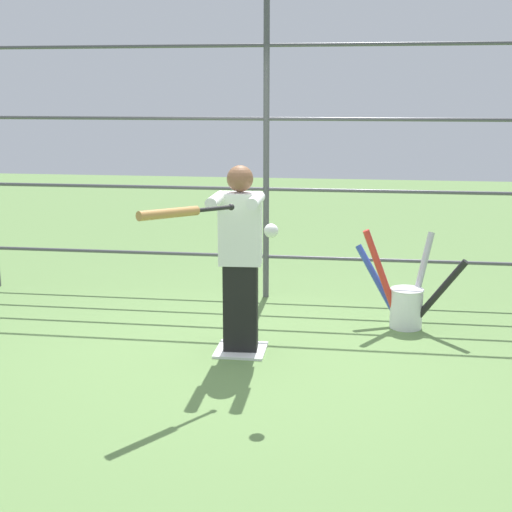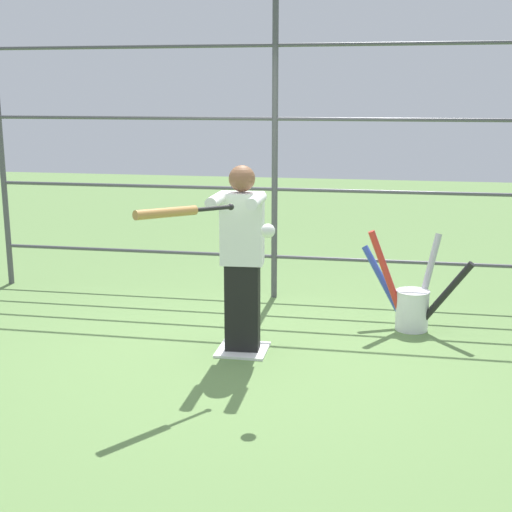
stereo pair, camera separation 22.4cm
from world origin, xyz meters
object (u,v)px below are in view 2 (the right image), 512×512
at_px(baseball_bat_swinging, 175,212).
at_px(batter, 242,254).
at_px(softball_in_flight, 268,231).
at_px(bat_bucket, 412,303).

bearing_deg(baseball_bat_swinging, batter, -110.15).
distance_m(batter, baseball_bat_swinging, 0.96).
xyz_separation_m(softball_in_flight, bat_bucket, (-1.02, -1.59, -0.91)).
distance_m(batter, bat_bucket, 1.68).
relative_size(batter, softball_in_flight, 15.68).
bearing_deg(batter, softball_in_flight, 113.74).
distance_m(batter, softball_in_flight, 0.90).
bearing_deg(batter, baseball_bat_swinging, 69.85).
height_order(baseball_bat_swinging, softball_in_flight, baseball_bat_swinging).
bearing_deg(bat_bucket, baseball_bat_swinging, 44.60).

